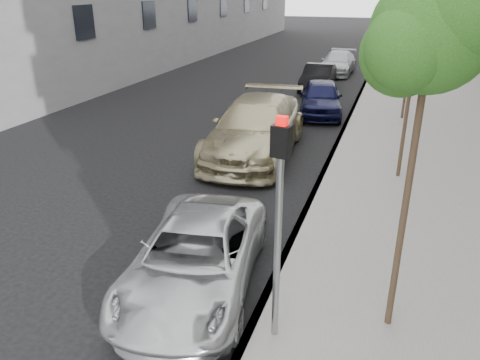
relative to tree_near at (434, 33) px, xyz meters
The scene contains 12 objects.
ground 5.77m from the tree_near, 155.05° to the right, with size 160.00×160.00×0.00m, color black.
sidewalk 22.96m from the tree_near, 87.27° to the left, with size 6.40×72.00×0.14m, color gray.
curb 23.03m from the tree_near, 95.21° to the left, with size 0.15×72.00×0.14m, color #9E9B93.
tree_near is the anchor object (origin of this frame).
tree_mid 6.50m from the tree_near, 90.00° to the left, with size 1.58×1.38×5.21m.
tree_far 13.00m from the tree_near, 90.00° to the left, with size 1.73×1.53×4.97m.
signal_pole 2.94m from the tree_near, 153.72° to the right, with size 0.27×0.22×3.42m.
minivan 5.15m from the tree_near, behind, with size 2.08×4.52×1.26m, color silver.
suv 9.32m from the tree_near, 121.24° to the left, with size 2.47×6.09×1.77m, color tan.
sedan_blue 14.01m from the tree_near, 104.30° to the left, with size 1.67×4.16×1.42m, color black.
sedan_black 18.65m from the tree_near, 103.50° to the left, with size 1.40×4.01×1.32m, color black.
sedan_rear 23.71m from the tree_near, 99.82° to the left, with size 1.85×4.56×1.32m, color #A9ADB1.
Camera 1 is at (2.89, -4.89, 5.08)m, focal length 35.00 mm.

